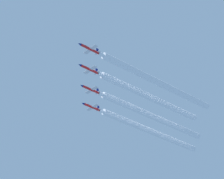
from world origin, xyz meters
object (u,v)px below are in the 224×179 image
at_px(jet_lead, 89,49).
at_px(jet_third_echelon, 90,89).
at_px(jet_fourth_echelon, 91,107).
at_px(jet_second_echelon, 89,69).

xyz_separation_m(jet_lead, jet_third_echelon, (23.97, -19.89, -3.92)).
relative_size(jet_third_echelon, jet_fourth_echelon, 1.00).
height_order(jet_lead, jet_second_echelon, jet_lead).
xyz_separation_m(jet_third_echelon, jet_fourth_echelon, (12.09, -10.39, -1.64)).
relative_size(jet_second_echelon, jet_third_echelon, 1.00).
bearing_deg(jet_lead, jet_third_echelon, -39.68).
xyz_separation_m(jet_lead, jet_fourth_echelon, (36.06, -30.28, -5.56)).
bearing_deg(jet_second_echelon, jet_fourth_echelon, -40.97).
bearing_deg(jet_fourth_echelon, jet_second_echelon, 139.03).
distance_m(jet_lead, jet_third_echelon, 31.40).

